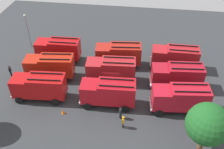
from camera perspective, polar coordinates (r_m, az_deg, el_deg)
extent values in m
plane|color=#2D3033|center=(37.64, 0.00, -1.68)|extent=(55.82, 55.82, 0.00)
cube|color=#A5191F|center=(40.11, 10.51, 4.15)|extent=(2.21, 2.51, 2.60)
cube|color=#8C9EAD|center=(39.88, 9.06, 4.65)|extent=(0.09, 2.13, 1.46)
cube|color=#A5191F|center=(40.43, 15.48, 3.88)|extent=(4.81, 2.52, 2.90)
cube|color=black|center=(39.03, 15.95, 5.22)|extent=(4.32, 0.14, 0.12)
cube|color=black|center=(40.19, 15.77, 6.28)|extent=(4.32, 0.14, 0.12)
cube|color=silver|center=(40.68, 8.65, 2.95)|extent=(0.21, 2.38, 0.28)
cylinder|color=black|center=(39.99, 10.00, 1.38)|extent=(1.10, 0.36, 1.10)
cylinder|color=black|center=(41.95, 9.98, 3.32)|extent=(1.10, 0.36, 1.10)
cylinder|color=black|center=(40.62, 16.89, 0.80)|extent=(1.10, 0.36, 1.10)
cylinder|color=black|center=(42.55, 16.56, 2.74)|extent=(1.10, 0.36, 1.10)
cube|color=#A31D15|center=(39.93, -2.03, 4.67)|extent=(2.43, 2.70, 2.60)
cube|color=#8C9EAD|center=(39.85, -3.55, 5.07)|extent=(0.29, 2.12, 1.46)
cube|color=#A31D15|center=(39.77, 3.02, 4.74)|extent=(5.02, 2.96, 2.90)
cube|color=black|center=(38.34, 3.10, 6.13)|extent=(4.31, 0.54, 0.12)
cube|color=black|center=(39.52, 3.09, 7.19)|extent=(4.31, 0.54, 0.12)
cube|color=silver|center=(40.67, -3.68, 3.34)|extent=(0.43, 2.38, 0.28)
cylinder|color=black|center=(39.85, -2.38, 1.86)|extent=(1.13, 0.46, 1.10)
cylinder|color=black|center=(41.80, -2.15, 3.80)|extent=(1.13, 0.46, 1.10)
cylinder|color=black|center=(39.79, 4.67, 1.70)|extent=(1.13, 0.46, 1.10)
cylinder|color=black|center=(41.75, 4.59, 3.65)|extent=(1.13, 0.46, 1.10)
cube|color=#AF0F12|center=(42.75, -15.11, 5.72)|extent=(2.28, 2.57, 2.60)
cube|color=#8C9EAD|center=(42.97, -16.49, 6.11)|extent=(0.15, 2.13, 1.46)
cube|color=#AF0F12|center=(41.60, -10.59, 5.73)|extent=(4.88, 2.65, 2.90)
cube|color=black|center=(40.24, -11.08, 7.10)|extent=(4.32, 0.26, 0.12)
cube|color=black|center=(41.37, -10.60, 8.08)|extent=(4.32, 0.26, 0.12)
cube|color=silver|center=(43.77, -16.34, 4.50)|extent=(0.28, 2.38, 0.28)
cylinder|color=black|center=(42.72, -15.51, 3.11)|extent=(1.11, 0.39, 1.10)
cylinder|color=black|center=(44.57, -14.55, 4.88)|extent=(1.11, 0.39, 1.10)
cylinder|color=black|center=(41.27, -9.12, 2.78)|extent=(1.11, 0.39, 1.10)
cylinder|color=black|center=(43.18, -8.40, 4.62)|extent=(1.11, 0.39, 1.10)
cube|color=maroon|center=(36.17, 10.65, -0.10)|extent=(2.40, 2.68, 2.60)
cube|color=#8C9EAD|center=(35.84, 9.04, 0.35)|extent=(0.26, 2.12, 1.46)
cube|color=maroon|center=(36.74, 16.08, -0.09)|extent=(4.99, 2.89, 2.90)
cube|color=black|center=(35.30, 16.70, 1.23)|extent=(4.31, 0.48, 0.12)
cube|color=black|center=(36.38, 16.32, 2.52)|extent=(4.31, 0.48, 0.12)
cube|color=silver|center=(36.73, 8.59, -1.45)|extent=(0.40, 2.38, 0.28)
cylinder|color=black|center=(36.20, 10.23, -3.19)|extent=(1.13, 0.44, 1.10)
cylinder|color=black|center=(38.03, 9.91, -0.81)|extent=(1.13, 0.44, 1.10)
cylinder|color=black|center=(37.19, 17.74, -3.35)|extent=(1.13, 0.44, 1.10)
cylinder|color=black|center=(38.97, 17.07, -1.02)|extent=(1.13, 0.44, 1.10)
cube|color=#A51D22|center=(36.77, -4.00, 1.28)|extent=(2.36, 2.64, 2.60)
cube|color=#8C9EAD|center=(36.73, -5.65, 1.73)|extent=(0.22, 2.13, 1.46)
cube|color=#A51D22|center=(36.40, 1.46, 1.23)|extent=(4.96, 2.81, 2.90)
cube|color=black|center=(34.92, 1.44, 2.62)|extent=(4.32, 0.41, 0.12)
cube|color=black|center=(36.05, 1.55, 3.89)|extent=(4.32, 0.41, 0.12)
cube|color=silver|center=(37.63, -5.74, -0.05)|extent=(0.36, 2.38, 0.28)
cylinder|color=black|center=(36.82, -4.44, -1.76)|extent=(1.12, 0.42, 1.10)
cylinder|color=black|center=(38.67, -3.97, 0.51)|extent=(1.12, 0.42, 1.10)
cylinder|color=black|center=(36.50, 3.20, -2.11)|extent=(1.12, 0.42, 1.10)
cylinder|color=black|center=(38.37, 3.30, 0.20)|extent=(1.12, 0.42, 1.10)
cube|color=#AE1F10|center=(39.03, -17.24, 1.88)|extent=(2.46, 2.72, 2.60)
cube|color=#8C9EAD|center=(39.21, -18.78, 2.26)|extent=(0.31, 2.12, 1.46)
cube|color=#AE1F10|center=(37.98, -12.26, 2.02)|extent=(5.04, 3.00, 2.90)
cube|color=black|center=(36.55, -12.80, 3.37)|extent=(4.31, 0.59, 0.12)
cube|color=black|center=(37.65, -12.37, 4.56)|extent=(4.31, 0.59, 0.12)
cube|color=silver|center=(40.08, -18.56, 0.57)|extent=(0.46, 2.38, 0.28)
cylinder|color=black|center=(39.10, -17.56, -0.99)|extent=(1.13, 0.47, 1.10)
cylinder|color=black|center=(40.89, -16.67, 1.12)|extent=(1.13, 0.47, 1.10)
cylinder|color=black|center=(37.81, -10.51, -1.16)|extent=(1.13, 0.47, 1.10)
cylinder|color=black|center=(39.65, -9.92, 1.03)|extent=(1.13, 0.47, 1.10)
cube|color=#AE1322|center=(32.62, 10.91, -5.13)|extent=(2.45, 2.72, 2.60)
cube|color=#8C9EAD|center=(32.25, 9.13, -4.72)|extent=(0.30, 2.12, 1.46)
cube|color=#AE1322|center=(33.28, 16.92, -4.94)|extent=(5.04, 2.99, 2.90)
cube|color=black|center=(31.78, 17.67, -3.70)|extent=(4.31, 0.58, 0.12)
cube|color=black|center=(32.78, 17.17, -2.11)|extent=(4.31, 0.58, 0.12)
cube|color=silver|center=(33.23, 8.62, -6.57)|extent=(0.45, 2.38, 0.28)
cylinder|color=black|center=(32.82, 10.50, -8.54)|extent=(1.13, 0.46, 1.10)
cylinder|color=black|center=(34.50, 10.04, -5.65)|extent=(1.13, 0.46, 1.10)
cylinder|color=black|center=(33.95, 18.78, -8.41)|extent=(1.13, 0.46, 1.10)
cylinder|color=black|center=(35.57, 17.91, -5.63)|extent=(1.13, 0.46, 1.10)
cube|color=#AA101A|center=(33.04, -5.04, -3.78)|extent=(2.31, 2.60, 2.60)
cube|color=#8C9EAD|center=(33.02, -6.87, -3.25)|extent=(0.18, 2.13, 1.46)
cube|color=#AA101A|center=(32.58, 1.04, -3.97)|extent=(4.91, 2.72, 2.90)
cube|color=black|center=(31.03, 0.98, -2.66)|extent=(4.32, 0.32, 0.12)
cube|color=black|center=(32.08, 1.17, -1.07)|extent=(4.32, 0.32, 0.12)
cube|color=silver|center=(34.02, -6.93, -5.09)|extent=(0.31, 2.38, 0.28)
cylinder|color=black|center=(33.28, -5.56, -7.12)|extent=(1.12, 0.40, 1.10)
cylinder|color=black|center=(34.98, -4.91, -4.34)|extent=(1.12, 0.40, 1.10)
cylinder|color=black|center=(32.86, 2.95, -7.69)|extent=(1.12, 0.40, 1.10)
cylinder|color=black|center=(34.58, 3.15, -4.85)|extent=(1.12, 0.40, 1.10)
cube|color=#AC0F11|center=(35.87, -19.70, -2.35)|extent=(2.37, 2.65, 2.60)
cube|color=#8C9EAD|center=(36.10, -21.34, -1.88)|extent=(0.23, 2.13, 1.46)
cube|color=#AC0F11|center=(34.59, -14.40, -2.47)|extent=(4.97, 2.84, 2.90)
cube|color=black|center=(33.12, -15.12, -1.18)|extent=(4.32, 0.43, 0.12)
cube|color=black|center=(34.13, -14.50, 0.28)|extent=(4.32, 0.43, 0.12)
cube|color=silver|center=(37.06, -21.05, -3.60)|extent=(0.37, 2.38, 0.28)
cylinder|color=black|center=(36.12, -20.11, -5.43)|extent=(1.12, 0.43, 1.10)
cylinder|color=black|center=(37.74, -18.90, -2.95)|extent=(1.12, 0.43, 1.10)
cylinder|color=black|center=(34.53, -12.57, -6.01)|extent=(1.12, 0.43, 1.10)
cylinder|color=black|center=(36.21, -11.68, -3.39)|extent=(1.12, 0.43, 1.10)
cylinder|color=black|center=(45.19, -10.47, 5.84)|extent=(0.16, 0.16, 0.85)
cylinder|color=black|center=(45.16, -10.73, 5.78)|extent=(0.16, 0.16, 0.85)
cube|color=black|center=(44.77, -10.71, 6.66)|extent=(0.48, 0.42, 0.74)
sphere|color=beige|center=(44.52, -10.79, 7.20)|extent=(0.24, 0.24, 0.24)
cylinder|color=black|center=(44.47, -10.80, 7.31)|extent=(0.30, 0.30, 0.07)
cylinder|color=black|center=(41.40, -21.79, 0.10)|extent=(0.16, 0.16, 0.83)
cylinder|color=black|center=(41.56, -21.70, 0.27)|extent=(0.16, 0.16, 0.83)
cube|color=black|center=(41.04, -21.99, 1.04)|extent=(0.29, 0.45, 0.72)
sphere|color=brown|center=(40.77, -22.15, 1.58)|extent=(0.24, 0.24, 0.24)
cylinder|color=black|center=(40.72, -22.18, 1.69)|extent=(0.29, 0.29, 0.07)
cylinder|color=black|center=(31.99, 16.90, -11.99)|extent=(0.16, 0.16, 0.75)
cylinder|color=black|center=(31.88, 17.07, -12.26)|extent=(0.16, 0.16, 0.75)
cube|color=#B7140F|center=(31.41, 17.22, -11.30)|extent=(0.38, 0.48, 0.65)
sphere|color=tan|center=(31.10, 17.37, -10.77)|extent=(0.21, 0.21, 0.21)
cylinder|color=#B7140F|center=(31.04, 17.40, -10.67)|extent=(0.27, 0.27, 0.06)
cylinder|color=black|center=(32.12, 1.97, -9.39)|extent=(0.16, 0.16, 0.82)
cylinder|color=black|center=(32.25, 1.81, -9.14)|extent=(0.16, 0.16, 0.82)
cube|color=black|center=(31.63, 1.92, -8.33)|extent=(0.42, 0.48, 0.71)
sphere|color=tan|center=(31.29, 1.94, -7.73)|extent=(0.23, 0.23, 0.23)
cylinder|color=black|center=(31.22, 1.94, -7.62)|extent=(0.29, 0.29, 0.07)
cylinder|color=black|center=(31.16, 2.47, -11.38)|extent=(0.16, 0.16, 0.81)
cylinder|color=black|center=(31.30, 2.49, -11.09)|extent=(0.16, 0.16, 0.81)
cube|color=orange|center=(30.66, 2.52, -10.31)|extent=(0.26, 0.43, 0.70)
sphere|color=brown|center=(30.32, 2.54, -9.73)|extent=(0.23, 0.23, 0.23)
cylinder|color=orange|center=(30.25, 2.55, -9.61)|extent=(0.29, 0.29, 0.07)
cylinder|color=brown|center=(29.76, 19.32, -14.63)|extent=(0.56, 0.56, 2.78)
sphere|color=#19511E|center=(27.35, 20.74, -10.41)|extent=(4.44, 4.44, 4.44)
cone|color=#F2600C|center=(35.55, 13.64, -5.20)|extent=(0.44, 0.44, 0.63)
cone|color=#F2600C|center=(33.37, -10.94, -8.22)|extent=(0.44, 0.44, 0.63)
cone|color=#F2600C|center=(42.63, -16.27, 2.47)|extent=(0.43, 0.43, 0.61)
cylinder|color=slate|center=(46.51, -18.30, 9.04)|extent=(0.16, 0.16, 5.86)
sphere|color=#F2EFCC|center=(45.19, -19.08, 12.47)|extent=(0.36, 0.36, 0.36)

